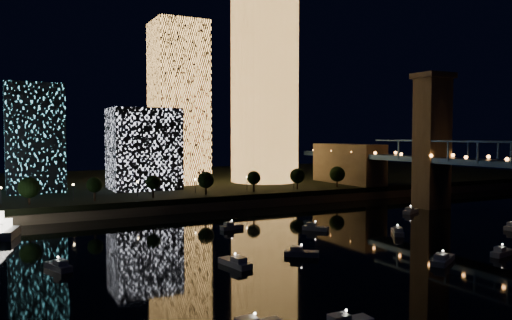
{
  "coord_description": "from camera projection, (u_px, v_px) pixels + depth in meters",
  "views": [
    {
      "loc": [
        -77.76,
        -84.88,
        27.18
      ],
      "look_at": [
        -5.95,
        55.0,
        19.28
      ],
      "focal_mm": 35.0,
      "sensor_mm": 36.0,
      "label": 1
    }
  ],
  "objects": [
    {
      "name": "ground",
      "position": [
        391.0,
        256.0,
        112.25
      ],
      "size": [
        520.0,
        520.0,
        0.0
      ],
      "primitive_type": "plane",
      "color": "black",
      "rests_on": "ground"
    },
    {
      "name": "esplanade_trees",
      "position": [
        170.0,
        181.0,
        179.14
      ],
      "size": [
        165.97,
        6.71,
        8.85
      ],
      "color": "black",
      "rests_on": "far_bank"
    },
    {
      "name": "far_bank",
      "position": [
        173.0,
        183.0,
        254.29
      ],
      "size": [
        420.0,
        160.0,
        5.0
      ],
      "primitive_type": "cube",
      "color": "black",
      "rests_on": "ground"
    },
    {
      "name": "tower_rectangular",
      "position": [
        179.0,
        103.0,
        226.99
      ],
      "size": [
        23.02,
        23.02,
        73.24
      ],
      "primitive_type": "cube",
      "color": "#FCAC50",
      "rests_on": "far_bank"
    },
    {
      "name": "motorboats",
      "position": [
        346.0,
        248.0,
        116.18
      ],
      "size": [
        127.79,
        77.71,
        2.78
      ],
      "color": "silver",
      "rests_on": "ground"
    },
    {
      "name": "street_lamps",
      "position": [
        138.0,
        185.0,
        179.81
      ],
      "size": [
        132.7,
        0.7,
        5.65
      ],
      "color": "black",
      "rests_on": "far_bank"
    },
    {
      "name": "tower_cylindrical",
      "position": [
        265.0,
        88.0,
        235.73
      ],
      "size": [
        34.0,
        34.0,
        88.87
      ],
      "color": "#FCAC50",
      "rests_on": "far_bank"
    },
    {
      "name": "midrise_blocks",
      "position": [
        44.0,
        149.0,
        191.39
      ],
      "size": [
        104.97,
        41.08,
        41.97
      ],
      "color": "white",
      "rests_on": "far_bank"
    },
    {
      "name": "seawall",
      "position": [
        237.0,
        204.0,
        185.03
      ],
      "size": [
        420.0,
        6.0,
        3.0
      ],
      "primitive_type": "cube",
      "color": "#6B5E4C",
      "rests_on": "ground"
    }
  ]
}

